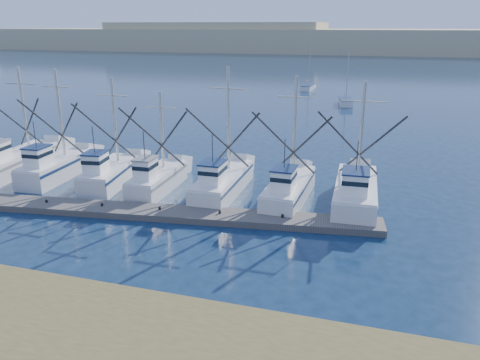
% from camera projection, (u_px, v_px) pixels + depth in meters
% --- Properties ---
extents(ground, '(500.00, 500.00, 0.00)m').
position_uv_depth(ground, '(206.00, 270.00, 23.83)').
color(ground, '#0B2034').
rests_on(ground, ground).
extents(floating_dock, '(32.45, 6.20, 0.43)m').
position_uv_depth(floating_dock, '(131.00, 211.00, 30.83)').
color(floating_dock, '#57534E').
rests_on(floating_dock, ground).
extents(dune_ridge, '(360.00, 60.00, 10.00)m').
position_uv_depth(dune_ridge, '(368.00, 41.00, 213.22)').
color(dune_ridge, tan).
rests_on(dune_ridge, ground).
extents(trawler_fleet, '(31.40, 9.33, 9.05)m').
position_uv_depth(trawler_fleet, '(166.00, 177.00, 35.24)').
color(trawler_fleet, silver).
rests_on(trawler_fleet, ground).
extents(sailboat_near, '(2.66, 5.48, 8.10)m').
position_uv_depth(sailboat_near, '(346.00, 102.00, 72.78)').
color(sailboat_near, silver).
rests_on(sailboat_near, ground).
extents(sailboat_far, '(2.08, 6.34, 8.10)m').
position_uv_depth(sailboat_far, '(308.00, 87.00, 89.96)').
color(sailboat_far, silver).
rests_on(sailboat_far, ground).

